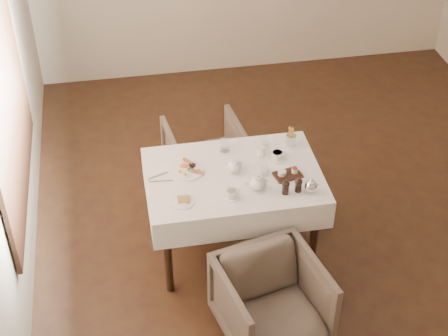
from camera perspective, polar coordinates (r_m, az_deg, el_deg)
table at (r=5.06m, az=0.79°, el=-1.55°), size 1.28×0.88×0.75m
armchair_near at (r=4.71m, az=4.00°, el=-11.07°), size 0.80×0.82×0.62m
armchair_far at (r=5.93m, az=-1.57°, el=1.10°), size 0.71×0.73×0.59m
breakfast_plate at (r=5.02m, az=-3.16°, el=-0.10°), size 0.26×0.26×0.03m
side_plate at (r=4.75m, az=-3.54°, el=-2.83°), size 0.18×0.17×0.02m
teapot_centre at (r=4.97m, az=0.87°, el=0.22°), size 0.17×0.15×0.12m
teapot_front at (r=4.82m, az=2.84°, el=-1.17°), size 0.17×0.13×0.13m
creamer at (r=5.15m, az=3.12°, el=1.40°), size 0.08×0.08×0.07m
teacup_near at (r=4.77m, az=0.63°, el=-2.17°), size 0.12×0.12×0.06m
teacup_far at (r=5.13m, az=4.45°, el=1.01°), size 0.13×0.13×0.06m
glass_left at (r=5.18m, az=0.06°, el=1.92°), size 0.10×0.10×0.10m
glass_mid at (r=4.97m, az=3.43°, el=-0.08°), size 0.08×0.08×0.09m
glass_right at (r=5.23m, az=3.47°, el=2.14°), size 0.08×0.08×0.09m
condiment_board at (r=4.98m, az=5.30°, el=-0.50°), size 0.22×0.17×0.05m
pepper_mill_left at (r=4.80m, az=5.14°, el=-1.60°), size 0.07×0.07×0.11m
pepper_mill_right at (r=4.83m, az=6.21°, el=-1.40°), size 0.06×0.06×0.11m
silver_pot at (r=4.83m, az=7.24°, el=-1.43°), size 0.12×0.10×0.12m
fries_cup at (r=5.26m, az=5.60°, el=2.55°), size 0.08×0.08×0.16m
cutlery_fork at (r=5.00m, az=-5.32°, el=-0.58°), size 0.19×0.09×0.00m
cutlery_knife at (r=4.94m, az=-5.24°, el=-1.10°), size 0.18×0.02×0.00m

